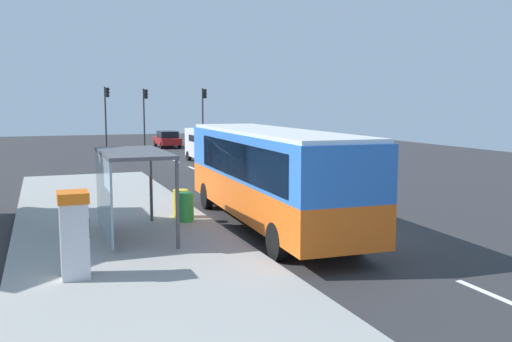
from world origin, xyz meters
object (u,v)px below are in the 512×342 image
at_px(ticket_machine, 74,234).
at_px(traffic_light_near_side, 204,108).
at_px(traffic_light_far_side, 106,108).
at_px(bus_shelter, 122,172).
at_px(recycling_bin_yellow, 181,203).
at_px(sedan_near, 167,139).
at_px(recycling_bin_green, 186,207).
at_px(traffic_light_median, 145,109).
at_px(bus, 268,172).
at_px(white_van, 210,143).

bearing_deg(ticket_machine, traffic_light_near_side, 70.11).
bearing_deg(traffic_light_far_side, bus_shelter, -95.48).
relative_size(recycling_bin_yellow, traffic_light_near_side, 0.18).
xyz_separation_m(sedan_near, recycling_bin_green, (-6.50, -33.29, -0.14)).
distance_m(ticket_machine, recycling_bin_yellow, 6.83).
distance_m(sedan_near, traffic_light_median, 3.39).
relative_size(traffic_light_far_side, bus_shelter, 1.37).
bearing_deg(traffic_light_near_side, recycling_bin_yellow, -107.11).
bearing_deg(recycling_bin_green, traffic_light_near_side, 73.24).
height_order(bus, white_van, bus).
height_order(traffic_light_median, bus_shelter, traffic_light_median).
bearing_deg(traffic_light_near_side, bus_shelter, -109.48).
distance_m(traffic_light_near_side, traffic_light_median, 5.34).
height_order(bus, ticket_machine, bus).
height_order(recycling_bin_yellow, traffic_light_near_side, traffic_light_near_side).
relative_size(recycling_bin_yellow, traffic_light_median, 0.18).
height_order(ticket_machine, traffic_light_far_side, traffic_light_far_side).
distance_m(white_van, ticket_machine, 26.09).
distance_m(ticket_machine, traffic_light_median, 39.74).
distance_m(bus, sedan_near, 34.65).
distance_m(white_van, recycling_bin_yellow, 19.44).
bearing_deg(traffic_light_near_side, sedan_near, 161.02).
xyz_separation_m(recycling_bin_yellow, traffic_light_near_side, (9.69, 31.49, 2.93)).
bearing_deg(traffic_light_far_side, sedan_near, 3.17).
bearing_deg(white_van, recycling_bin_green, -108.58).
bearing_deg(traffic_light_near_side, ticket_machine, -109.89).
bearing_deg(ticket_machine, bus, 31.82).
bearing_deg(traffic_light_median, bus_shelter, -100.93).
relative_size(sedan_near, traffic_light_near_side, 0.81).
height_order(white_van, traffic_light_far_side, traffic_light_far_side).
bearing_deg(ticket_machine, traffic_light_far_side, 82.72).
height_order(recycling_bin_green, traffic_light_median, traffic_light_median).
bearing_deg(traffic_light_near_side, bus, -102.21).
height_order(traffic_light_near_side, bus_shelter, traffic_light_near_side).
relative_size(sedan_near, recycling_bin_yellow, 4.64).
relative_size(traffic_light_near_side, traffic_light_far_side, 0.99).
bearing_deg(traffic_light_far_side, white_van, -69.17).
bearing_deg(traffic_light_median, recycling_bin_yellow, -97.91).
height_order(bus, traffic_light_median, traffic_light_median).
relative_size(ticket_machine, traffic_light_median, 0.36).
bearing_deg(traffic_light_near_side, traffic_light_far_side, 174.69).
height_order(sedan_near, recycling_bin_green, sedan_near).
bearing_deg(traffic_light_median, traffic_light_near_side, -17.42).
relative_size(bus, traffic_light_far_side, 2.02).
xyz_separation_m(bus, recycling_bin_green, (-2.49, 1.11, -1.19)).
distance_m(ticket_machine, recycling_bin_green, 6.26).
bearing_deg(traffic_light_near_side, traffic_light_median, 162.58).
bearing_deg(recycling_bin_green, bus, -24.01).
height_order(bus, bus_shelter, bus).
height_order(recycling_bin_yellow, traffic_light_median, traffic_light_median).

